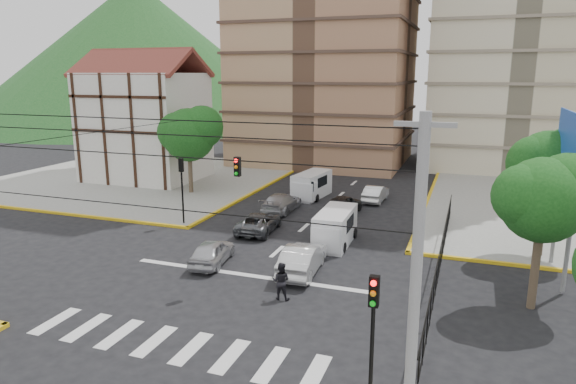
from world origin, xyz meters
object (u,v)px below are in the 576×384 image
at_px(van_left_lane, 311,186).
at_px(car_silver_front_left, 212,252).
at_px(van_right_lane, 334,229).
at_px(pedestrian_crosswalk, 281,281).
at_px(traffic_light_nw, 182,180).
at_px(car_white_front_right, 302,259).
at_px(traffic_light_se, 373,324).

bearing_deg(van_left_lane, car_silver_front_left, -84.88).
height_order(van_right_lane, car_silver_front_left, van_right_lane).
xyz_separation_m(car_silver_front_left, pedestrian_crosswalk, (5.02, -2.89, 0.20)).
height_order(van_left_lane, car_silver_front_left, van_left_lane).
distance_m(van_right_lane, car_silver_front_left, 7.49).
bearing_deg(traffic_light_nw, car_white_front_right, -27.74).
xyz_separation_m(van_right_lane, van_left_lane, (-4.83, 10.84, 0.01)).
bearing_deg(car_silver_front_left, pedestrian_crosswalk, 142.14).
relative_size(traffic_light_se, car_silver_front_left, 1.13).
xyz_separation_m(van_right_lane, car_white_front_right, (-0.41, -4.81, -0.23)).
height_order(traffic_light_se, pedestrian_crosswalk, traffic_light_se).
height_order(van_right_lane, pedestrian_crosswalk, van_right_lane).
bearing_deg(traffic_light_nw, traffic_light_se, -45.00).
bearing_deg(van_left_lane, traffic_light_se, -62.16).
xyz_separation_m(traffic_light_se, traffic_light_nw, (-15.60, 15.60, 0.00)).
xyz_separation_m(traffic_light_se, van_right_lane, (-5.03, 15.07, -2.12)).
height_order(traffic_light_se, van_left_lane, traffic_light_se).
bearing_deg(pedestrian_crosswalk, car_silver_front_left, -34.69).
distance_m(car_silver_front_left, pedestrian_crosswalk, 5.80).
distance_m(van_right_lane, van_left_lane, 11.86).
bearing_deg(car_white_front_right, car_silver_front_left, 1.05).
bearing_deg(traffic_light_se, traffic_light_nw, 135.00).
relative_size(traffic_light_nw, van_right_lane, 0.97).
relative_size(traffic_light_se, car_white_front_right, 0.96).
distance_m(traffic_light_nw, van_left_lane, 11.99).
height_order(car_silver_front_left, car_white_front_right, car_white_front_right).
relative_size(van_right_lane, car_white_front_right, 0.99).
bearing_deg(van_left_lane, car_white_front_right, -67.23).
distance_m(car_white_front_right, pedestrian_crosswalk, 3.31).
relative_size(van_right_lane, car_silver_front_left, 1.17).
height_order(traffic_light_se, car_silver_front_left, traffic_light_se).
distance_m(van_left_lane, pedestrian_crosswalk, 19.48).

